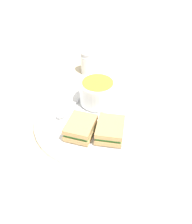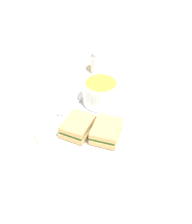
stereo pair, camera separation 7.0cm
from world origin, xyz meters
The scene contains 7 objects.
ground_plane centered at (0.00, 0.00, 0.00)m, with size 2.40×2.40×0.00m, color beige.
plate centered at (0.00, 0.00, 0.01)m, with size 0.34×0.34×0.02m.
soup_bowl centered at (0.01, 0.07, 0.05)m, with size 0.10×0.10×0.07m.
spoon centered at (-0.09, 0.02, 0.02)m, with size 0.08×0.10×0.01m.
sandwich_half_near centered at (-0.04, -0.06, 0.03)m, with size 0.09×0.10×0.04m.
sandwich_half_far centered at (0.03, -0.07, 0.03)m, with size 0.09×0.10×0.04m.
salt_shaker centered at (-0.01, 0.26, 0.04)m, with size 0.05×0.05×0.08m.
Camera 2 is at (0.03, -0.54, 0.49)m, focal length 42.00 mm.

